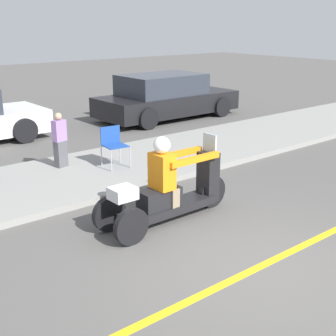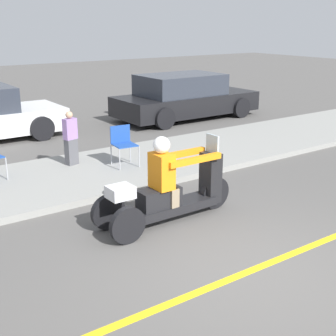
# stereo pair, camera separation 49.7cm
# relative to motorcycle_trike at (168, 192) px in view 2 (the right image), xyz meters

# --- Properties ---
(ground_plane) EXTENTS (60.00, 60.00, 0.00)m
(ground_plane) POSITION_rel_motorcycle_trike_xyz_m (0.03, -1.86, -0.50)
(ground_plane) COLOR #565451
(lane_stripe) EXTENTS (24.00, 0.12, 0.01)m
(lane_stripe) POSITION_rel_motorcycle_trike_xyz_m (-0.00, -1.86, -0.49)
(lane_stripe) COLOR gold
(lane_stripe) RESTS_ON ground
(sidewalk_strip) EXTENTS (28.00, 2.80, 0.12)m
(sidewalk_strip) POSITION_rel_motorcycle_trike_xyz_m (0.03, 2.74, -0.44)
(sidewalk_strip) COLOR gray
(sidewalk_strip) RESTS_ON ground
(motorcycle_trike) EXTENTS (2.40, 0.67, 1.39)m
(motorcycle_trike) POSITION_rel_motorcycle_trike_xyz_m (0.00, 0.00, 0.00)
(motorcycle_trike) COLOR black
(motorcycle_trike) RESTS_ON ground
(spectator_end_of_line) EXTENTS (0.30, 0.22, 1.13)m
(spectator_end_of_line) POSITION_rel_motorcycle_trike_xyz_m (-0.13, 3.34, 0.17)
(spectator_end_of_line) COLOR #515156
(spectator_end_of_line) RESTS_ON sidewalk_strip
(folding_chair_curbside) EXTENTS (0.51, 0.51, 0.82)m
(folding_chair_curbside) POSITION_rel_motorcycle_trike_xyz_m (0.75, 2.71, 0.13)
(folding_chair_curbside) COLOR #A5A8AD
(folding_chair_curbside) RESTS_ON sidewalk_strip
(parked_car_lot_right) EXTENTS (4.65, 2.12, 1.41)m
(parked_car_lot_right) POSITION_rel_motorcycle_trike_xyz_m (5.10, 6.35, 0.18)
(parked_car_lot_right) COLOR black
(parked_car_lot_right) RESTS_ON ground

